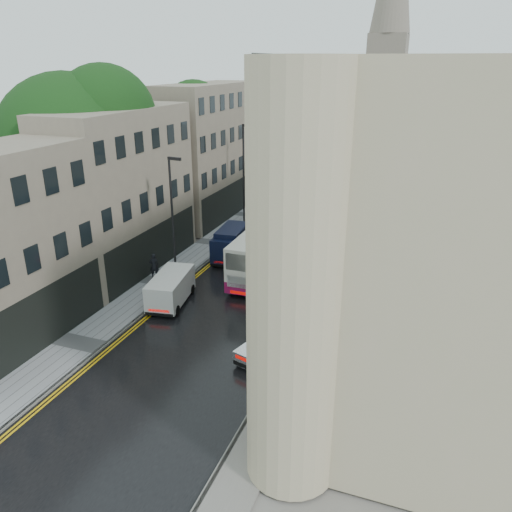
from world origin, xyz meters
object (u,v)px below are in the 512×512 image
Objects in this scene: tree_far at (173,152)px; white_lorry at (323,215)px; tree_near at (74,171)px; silver_hatchback at (241,349)px; white_van at (149,298)px; cream_bus at (241,259)px; pedestrian at (154,266)px; lamp_post_near at (173,222)px; navy_van at (214,248)px; lamp_post_far at (244,176)px.

white_lorry is at bearing -4.53° from tree_far.
tree_far is (0.30, 13.00, -0.72)m from tree_near.
white_lorry reaches higher than silver_hatchback.
white_lorry is 1.87× the size of white_van.
pedestrian is (-5.67, -1.69, -0.66)m from cream_bus.
silver_hatchback is 0.49× the size of lamp_post_near.
cream_bus is at bearing 51.17° from white_van.
white_van is 0.84× the size of navy_van.
tree_near reaches higher than silver_hatchback.
pedestrian is at bearing 107.78° from white_van.
navy_van is at bearing -148.57° from pedestrian.
white_van is 8.18m from navy_van.
tree_far is 15.34m from lamp_post_near.
white_van is 18.20m from lamp_post_far.
silver_hatchback is at bearing -64.79° from navy_van.
lamp_post_near is (1.66, 0.02, 3.28)m from pedestrian.
tree_near is 1.58× the size of lamp_post_far.
tree_near is at bearing -104.02° from lamp_post_far.
lamp_post_near is (-7.14, -12.21, 2.20)m from white_lorry.
silver_hatchback is at bearing -54.17° from tree_far.
lamp_post_far is at bearing 0.55° from tree_far.
tree_far is 20.13m from white_van.
lamp_post_far is at bearing 61.25° from tree_near.
tree_near is at bearing 140.24° from white_van.
white_van is (-6.53, -16.61, -1.11)m from white_lorry.
pedestrian is 0.21× the size of lamp_post_near.
tree_near reaches higher than lamp_post_far.
pedestrian is at bearing -3.60° from tree_near.
navy_van reaches higher than silver_hatchback.
silver_hatchback is at bearing -32.32° from white_van.
silver_hatchback is 11.17m from lamp_post_near.
cream_bus is 3.62m from navy_van.
tree_near is at bearing -176.06° from lamp_post_near.
pedestrian is at bearing -172.77° from lamp_post_near.
pedestrian is at bearing -67.19° from tree_far.
white_lorry is at bearing 48.87° from navy_van.
cream_bus is 2.95× the size of silver_hatchback.
tree_near reaches higher than pedestrian.
silver_hatchback is 11.85m from pedestrian.
white_van reaches higher than pedestrian.
cream_bus is at bearing -45.97° from tree_far.
cream_bus is 5.95m from pedestrian.
pedestrian is (-2.73, -3.78, -0.30)m from navy_van.
navy_van reaches higher than white_van.
white_van reaches higher than silver_hatchback.
tree_near is at bearing -174.30° from cream_bus.
tree_far is at bearing 133.23° from cream_bus.
cream_bus is 2.40× the size of navy_van.
white_van is (8.20, -4.75, -5.97)m from tree_near.
lamp_post_far reaches higher than lamp_post_near.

